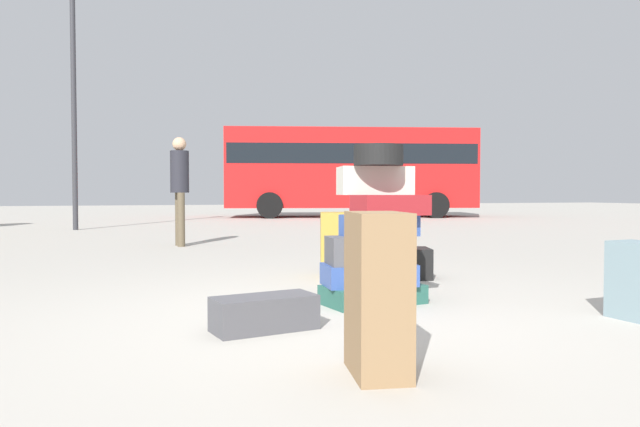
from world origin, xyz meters
TOP-DOWN VIEW (x-y plane):
  - ground_plane at (0.00, 0.00)m, footprint 80.00×80.00m
  - suitcase_tower at (0.47, 0.45)m, footprint 0.82×0.65m
  - suitcase_brown_white_trunk at (-0.24, -1.20)m, footprint 0.32×0.45m
  - suitcase_black_foreground_near at (1.15, 1.61)m, footprint 0.87×0.60m
  - suitcase_charcoal_right_side at (-0.55, -0.16)m, footprint 0.69×0.40m
  - suitcase_tan_foreground_far at (0.63, 1.89)m, footprint 0.35×0.41m
  - person_bearded_onlooker at (-0.56, 5.95)m, footprint 0.30×0.34m
  - parked_bus at (6.36, 16.10)m, footprint 9.24×4.69m
  - lamp_post at (-2.54, 11.01)m, footprint 0.36×0.36m

SIDE VIEW (x-z plane):
  - ground_plane at x=0.00m, z-range 0.00..0.00m
  - suitcase_charcoal_right_side at x=-0.55m, z-range 0.00..0.22m
  - suitcase_black_foreground_near at x=1.15m, z-range 0.00..0.31m
  - suitcase_tan_foreground_far at x=0.63m, z-range 0.00..0.67m
  - suitcase_brown_white_trunk at x=-0.24m, z-range 0.00..0.77m
  - suitcase_tower at x=0.47m, z-range -0.08..1.15m
  - person_bearded_onlooker at x=-0.56m, z-range 0.17..1.94m
  - parked_bus at x=6.36m, z-range 0.26..3.41m
  - lamp_post at x=-2.54m, z-range 0.94..7.25m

